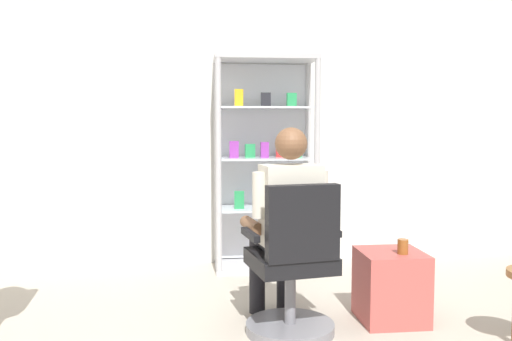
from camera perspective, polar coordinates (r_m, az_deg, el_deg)
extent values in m
cube|color=silver|center=(5.06, -3.95, 5.43)|extent=(6.00, 0.10, 2.70)
cylinder|color=#B7B7BC|center=(4.58, -3.97, 0.46)|extent=(0.05, 0.05, 1.90)
cylinder|color=#B7B7BC|center=(4.69, 6.46, 0.55)|extent=(0.05, 0.05, 1.90)
cylinder|color=#B7B7BC|center=(4.98, -4.16, 0.83)|extent=(0.05, 0.05, 1.90)
cylinder|color=#B7B7BC|center=(5.08, 5.46, 0.90)|extent=(0.05, 0.05, 1.90)
cube|color=#B7B7BC|center=(4.83, 1.01, 11.76)|extent=(0.90, 0.45, 0.04)
cube|color=#B7B7BC|center=(4.97, 0.97, -10.05)|extent=(0.90, 0.45, 0.04)
cube|color=silver|center=(5.03, 0.68, 0.88)|extent=(0.84, 0.02, 1.80)
cube|color=silver|center=(4.86, 0.98, -4.01)|extent=(0.82, 0.39, 0.02)
cube|color=#268C4C|center=(4.78, -1.77, -3.12)|extent=(0.09, 0.05, 0.16)
cube|color=#264CB2|center=(4.81, 1.02, -3.18)|extent=(0.08, 0.05, 0.14)
cube|color=#999919|center=(4.87, 3.77, -3.19)|extent=(0.07, 0.03, 0.12)
cube|color=silver|center=(4.81, 0.99, 1.29)|extent=(0.82, 0.39, 0.02)
cube|color=purple|center=(4.77, -2.33, 2.24)|extent=(0.08, 0.04, 0.15)
cube|color=#268C4C|center=(4.81, -0.64, 2.10)|extent=(0.09, 0.04, 0.12)
cube|color=purple|center=(4.78, 0.92, 2.19)|extent=(0.07, 0.05, 0.14)
cube|color=red|center=(4.86, 2.54, 2.34)|extent=(0.07, 0.05, 0.16)
cube|color=#268C4C|center=(4.85, 4.43, 2.27)|extent=(0.07, 0.04, 0.15)
cube|color=silver|center=(4.80, 1.00, 6.66)|extent=(0.82, 0.39, 0.02)
cube|color=gold|center=(4.74, -1.81, 7.68)|extent=(0.08, 0.05, 0.15)
cube|color=black|center=(4.79, 1.04, 7.50)|extent=(0.09, 0.03, 0.12)
cube|color=#268C4C|center=(4.82, 3.78, 7.46)|extent=(0.09, 0.04, 0.12)
cylinder|color=slate|center=(3.55, 3.61, -16.22)|extent=(0.56, 0.56, 0.06)
cylinder|color=slate|center=(3.48, 3.63, -13.07)|extent=(0.07, 0.07, 0.41)
cube|color=black|center=(3.41, 3.65, -9.48)|extent=(0.55, 0.55, 0.10)
cube|color=black|center=(3.16, 4.97, -5.56)|extent=(0.45, 0.15, 0.45)
cube|color=black|center=(3.47, 7.74, -6.24)|extent=(0.09, 0.30, 0.04)
cube|color=black|center=(3.30, -0.62, -6.79)|extent=(0.09, 0.30, 0.04)
cylinder|color=black|center=(3.61, 4.09, -7.06)|extent=(0.21, 0.42, 0.14)
cylinder|color=black|center=(3.86, 3.03, -10.54)|extent=(0.11, 0.11, 0.56)
cylinder|color=black|center=(3.54, 1.03, -7.27)|extent=(0.21, 0.42, 0.14)
cylinder|color=black|center=(3.80, 0.12, -10.77)|extent=(0.11, 0.11, 0.56)
cube|color=beige|center=(3.34, 3.69, -3.67)|extent=(0.39, 0.28, 0.50)
sphere|color=brown|center=(3.31, 3.72, 2.85)|extent=(0.20, 0.20, 0.20)
cylinder|color=beige|center=(3.41, 6.86, -2.34)|extent=(0.09, 0.09, 0.28)
cylinder|color=brown|center=(3.60, 5.71, -5.46)|extent=(0.13, 0.31, 0.08)
cylinder|color=beige|center=(3.27, 0.39, -2.61)|extent=(0.09, 0.09, 0.28)
cylinder|color=brown|center=(3.48, -0.45, -5.82)|extent=(0.13, 0.31, 0.08)
cube|color=#B24C47|center=(3.77, 14.05, -11.77)|extent=(0.41, 0.41, 0.47)
cylinder|color=brown|center=(3.65, 15.25, -7.76)|extent=(0.07, 0.07, 0.10)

